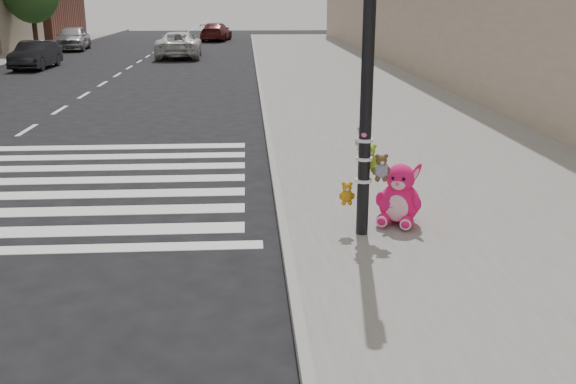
{
  "coord_description": "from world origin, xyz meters",
  "views": [
    {
      "loc": [
        1.07,
        -6.32,
        3.23
      ],
      "look_at": [
        1.59,
        1.79,
        0.75
      ],
      "focal_mm": 40.0,
      "sensor_mm": 36.0,
      "label": 1
    }
  ],
  "objects_px": {
    "car_dark_far": "(36,55)",
    "car_white_near": "(179,45)",
    "red_teddy": "(409,212)",
    "signal_pole": "(367,109)",
    "pink_bunny": "(399,198)"
  },
  "relations": [
    {
      "from": "signal_pole",
      "to": "red_teddy",
      "type": "bearing_deg",
      "value": 36.83
    },
    {
      "from": "red_teddy",
      "to": "car_white_near",
      "type": "relative_size",
      "value": 0.04
    },
    {
      "from": "signal_pole",
      "to": "pink_bunny",
      "type": "distance_m",
      "value": 1.49
    },
    {
      "from": "signal_pole",
      "to": "car_dark_far",
      "type": "height_order",
      "value": "signal_pole"
    },
    {
      "from": "red_teddy",
      "to": "signal_pole",
      "type": "bearing_deg",
      "value": -148.92
    },
    {
      "from": "pink_bunny",
      "to": "car_dark_far",
      "type": "bearing_deg",
      "value": 142.03
    },
    {
      "from": "signal_pole",
      "to": "car_white_near",
      "type": "relative_size",
      "value": 0.79
    },
    {
      "from": "red_teddy",
      "to": "car_dark_far",
      "type": "distance_m",
      "value": 25.47
    },
    {
      "from": "car_dark_far",
      "to": "signal_pole",
      "type": "bearing_deg",
      "value": -62.14
    },
    {
      "from": "signal_pole",
      "to": "car_dark_far",
      "type": "bearing_deg",
      "value": 116.28
    },
    {
      "from": "car_dark_far",
      "to": "car_white_near",
      "type": "distance_m",
      "value": 8.06
    },
    {
      "from": "car_dark_far",
      "to": "car_white_near",
      "type": "bearing_deg",
      "value": 42.22
    },
    {
      "from": "pink_bunny",
      "to": "red_teddy",
      "type": "distance_m",
      "value": 0.42
    },
    {
      "from": "car_white_near",
      "to": "pink_bunny",
      "type": "bearing_deg",
      "value": 99.78
    },
    {
      "from": "red_teddy",
      "to": "car_dark_far",
      "type": "relative_size",
      "value": 0.05
    }
  ]
}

